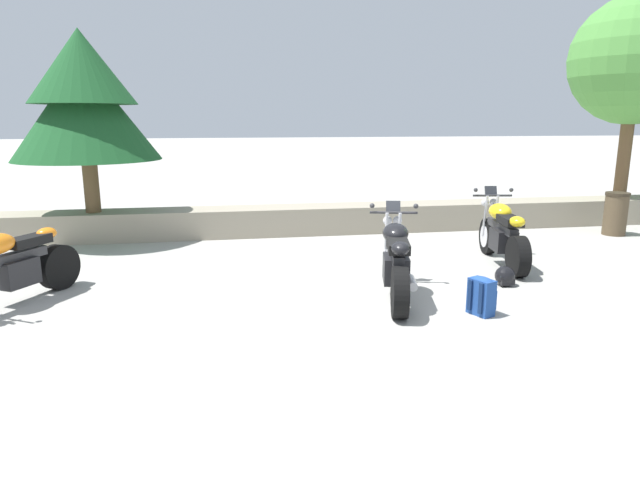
{
  "coord_description": "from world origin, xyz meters",
  "views": [
    {
      "loc": [
        -1.26,
        -6.16,
        2.32
      ],
      "look_at": [
        -0.0,
        1.2,
        0.65
      ],
      "focal_mm": 30.79,
      "sensor_mm": 36.0,
      "label": 1
    }
  ],
  "objects_px": {
    "motorcycle_yellow_far_right": "(502,235)",
    "pine_tree_far_left": "(83,98)",
    "motorcycle_orange_near_left": "(10,268)",
    "trash_bin": "(616,214)",
    "rider_helmet": "(505,276)",
    "motorcycle_black_centre": "(396,262)",
    "rider_backpack": "(482,295)"
  },
  "relations": [
    {
      "from": "rider_backpack",
      "to": "trash_bin",
      "type": "distance_m",
      "value": 6.11
    },
    {
      "from": "motorcycle_yellow_far_right",
      "to": "pine_tree_far_left",
      "type": "bearing_deg",
      "value": 156.72
    },
    {
      "from": "motorcycle_orange_near_left",
      "to": "pine_tree_far_left",
      "type": "distance_m",
      "value": 4.38
    },
    {
      "from": "motorcycle_orange_near_left",
      "to": "rider_helmet",
      "type": "xyz_separation_m",
      "value": [
        6.52,
        -0.27,
        -0.35
      ]
    },
    {
      "from": "motorcycle_yellow_far_right",
      "to": "rider_helmet",
      "type": "relative_size",
      "value": 7.35
    },
    {
      "from": "motorcycle_yellow_far_right",
      "to": "trash_bin",
      "type": "height_order",
      "value": "motorcycle_yellow_far_right"
    },
    {
      "from": "rider_backpack",
      "to": "trash_bin",
      "type": "xyz_separation_m",
      "value": [
        4.73,
        3.86,
        0.19
      ]
    },
    {
      "from": "motorcycle_black_centre",
      "to": "pine_tree_far_left",
      "type": "height_order",
      "value": "pine_tree_far_left"
    },
    {
      "from": "motorcycle_black_centre",
      "to": "motorcycle_yellow_far_right",
      "type": "height_order",
      "value": "same"
    },
    {
      "from": "motorcycle_orange_near_left",
      "to": "motorcycle_black_centre",
      "type": "height_order",
      "value": "same"
    },
    {
      "from": "motorcycle_orange_near_left",
      "to": "trash_bin",
      "type": "xyz_separation_m",
      "value": [
        10.39,
        2.56,
        -0.05
      ]
    },
    {
      "from": "pine_tree_far_left",
      "to": "trash_bin",
      "type": "relative_size",
      "value": 3.88
    },
    {
      "from": "motorcycle_yellow_far_right",
      "to": "pine_tree_far_left",
      "type": "distance_m",
      "value": 7.78
    },
    {
      "from": "motorcycle_black_centre",
      "to": "pine_tree_far_left",
      "type": "xyz_separation_m",
      "value": [
        -4.66,
        4.3,
        2.18
      ]
    },
    {
      "from": "rider_helmet",
      "to": "motorcycle_black_centre",
      "type": "bearing_deg",
      "value": -171.91
    },
    {
      "from": "rider_backpack",
      "to": "pine_tree_far_left",
      "type": "xyz_separation_m",
      "value": [
        -5.49,
        5.09,
        2.42
      ]
    },
    {
      "from": "motorcycle_orange_near_left",
      "to": "rider_helmet",
      "type": "relative_size",
      "value": 6.66
    },
    {
      "from": "motorcycle_black_centre",
      "to": "pine_tree_far_left",
      "type": "distance_m",
      "value": 6.71
    },
    {
      "from": "motorcycle_black_centre",
      "to": "rider_backpack",
      "type": "bearing_deg",
      "value": -43.35
    },
    {
      "from": "motorcycle_yellow_far_right",
      "to": "rider_backpack",
      "type": "bearing_deg",
      "value": -122.66
    },
    {
      "from": "motorcycle_orange_near_left",
      "to": "trash_bin",
      "type": "relative_size",
      "value": 2.17
    },
    {
      "from": "trash_bin",
      "to": "motorcycle_orange_near_left",
      "type": "bearing_deg",
      "value": -166.17
    },
    {
      "from": "motorcycle_yellow_far_right",
      "to": "motorcycle_black_centre",
      "type": "bearing_deg",
      "value": -148.43
    },
    {
      "from": "motorcycle_black_centre",
      "to": "motorcycle_yellow_far_right",
      "type": "xyz_separation_m",
      "value": [
        2.2,
        1.35,
        0.0
      ]
    },
    {
      "from": "motorcycle_orange_near_left",
      "to": "motorcycle_yellow_far_right",
      "type": "distance_m",
      "value": 7.08
    },
    {
      "from": "rider_backpack",
      "to": "pine_tree_far_left",
      "type": "distance_m",
      "value": 7.87
    },
    {
      "from": "rider_backpack",
      "to": "motorcycle_orange_near_left",
      "type": "bearing_deg",
      "value": 167.09
    },
    {
      "from": "motorcycle_yellow_far_right",
      "to": "pine_tree_far_left",
      "type": "height_order",
      "value": "pine_tree_far_left"
    },
    {
      "from": "motorcycle_orange_near_left",
      "to": "motorcycle_yellow_far_right",
      "type": "xyz_separation_m",
      "value": [
        7.03,
        0.84,
        0.0
      ]
    },
    {
      "from": "rider_backpack",
      "to": "motorcycle_yellow_far_right",
      "type": "bearing_deg",
      "value": 57.34
    },
    {
      "from": "rider_backpack",
      "to": "rider_helmet",
      "type": "bearing_deg",
      "value": 50.11
    },
    {
      "from": "rider_backpack",
      "to": "trash_bin",
      "type": "height_order",
      "value": "trash_bin"
    }
  ]
}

